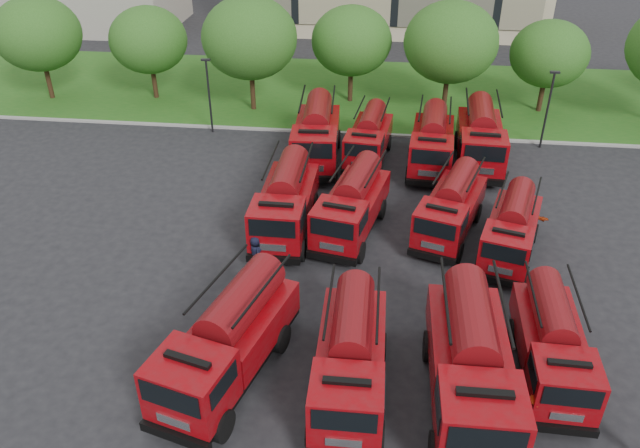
# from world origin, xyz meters

# --- Properties ---
(ground) EXTENTS (140.00, 140.00, 0.00)m
(ground) POSITION_xyz_m (0.00, 0.00, 0.00)
(ground) COLOR black
(ground) RESTS_ON ground
(lawn) EXTENTS (70.00, 16.00, 0.12)m
(lawn) POSITION_xyz_m (0.00, 26.00, 0.06)
(lawn) COLOR #1B5416
(lawn) RESTS_ON ground
(curb) EXTENTS (70.00, 0.30, 0.14)m
(curb) POSITION_xyz_m (0.00, 17.90, 0.07)
(curb) COLOR gray
(curb) RESTS_ON ground
(tree_0) EXTENTS (6.30, 6.30, 7.70)m
(tree_0) POSITION_xyz_m (-24.00, 22.00, 5.02)
(tree_0) COLOR #382314
(tree_0) RESTS_ON ground
(tree_1) EXTENTS (5.71, 5.71, 6.98)m
(tree_1) POSITION_xyz_m (-16.00, 23.00, 4.55)
(tree_1) COLOR #382314
(tree_1) RESTS_ON ground
(tree_2) EXTENTS (6.72, 6.72, 8.22)m
(tree_2) POSITION_xyz_m (-8.00, 21.50, 5.35)
(tree_2) COLOR #382314
(tree_2) RESTS_ON ground
(tree_3) EXTENTS (5.88, 5.88, 7.19)m
(tree_3) POSITION_xyz_m (-1.00, 24.00, 4.68)
(tree_3) COLOR #382314
(tree_3) RESTS_ON ground
(tree_4) EXTENTS (6.55, 6.55, 8.01)m
(tree_4) POSITION_xyz_m (6.00, 22.50, 5.22)
(tree_4) COLOR #382314
(tree_4) RESTS_ON ground
(tree_5) EXTENTS (5.46, 5.46, 6.68)m
(tree_5) POSITION_xyz_m (13.00, 23.50, 4.35)
(tree_5) COLOR #382314
(tree_5) RESTS_ON ground
(lamp_post_0) EXTENTS (0.60, 0.25, 5.11)m
(lamp_post_0) POSITION_xyz_m (-10.00, 17.20, 2.90)
(lamp_post_0) COLOR black
(lamp_post_0) RESTS_ON ground
(lamp_post_1) EXTENTS (0.60, 0.25, 5.11)m
(lamp_post_1) POSITION_xyz_m (12.00, 17.20, 2.90)
(lamp_post_1) COLOR black
(lamp_post_1) RESTS_ON ground
(fire_truck_0) EXTENTS (4.48, 7.90, 3.41)m
(fire_truck_0) POSITION_xyz_m (-3.38, -4.97, 1.72)
(fire_truck_0) COLOR black
(fire_truck_0) RESTS_ON ground
(fire_truck_1) EXTENTS (2.64, 7.01, 3.17)m
(fire_truck_1) POSITION_xyz_m (1.13, -5.21, 1.60)
(fire_truck_1) COLOR black
(fire_truck_1) RESTS_ON ground
(fire_truck_2) EXTENTS (2.96, 7.86, 3.56)m
(fire_truck_2) POSITION_xyz_m (5.33, -5.24, 1.79)
(fire_truck_2) COLOR black
(fire_truck_2) RESTS_ON ground
(fire_truck_3) EXTENTS (2.50, 6.49, 2.93)m
(fire_truck_3) POSITION_xyz_m (8.47, -3.55, 1.47)
(fire_truck_3) COLOR black
(fire_truck_3) RESTS_ON ground
(fire_truck_4) EXTENTS (2.76, 7.35, 3.33)m
(fire_truck_4) POSITION_xyz_m (-2.93, 5.40, 1.68)
(fire_truck_4) COLOR black
(fire_truck_4) RESTS_ON ground
(fire_truck_5) EXTENTS (3.78, 7.33, 3.18)m
(fire_truck_5) POSITION_xyz_m (0.43, 5.60, 1.60)
(fire_truck_5) COLOR black
(fire_truck_5) RESTS_ON ground
(fire_truck_6) EXTENTS (4.19, 7.00, 3.02)m
(fire_truck_6) POSITION_xyz_m (5.38, 6.04, 1.52)
(fire_truck_6) COLOR black
(fire_truck_6) RESTS_ON ground
(fire_truck_7) EXTENTS (3.82, 6.68, 2.89)m
(fire_truck_7) POSITION_xyz_m (8.14, 4.40, 1.45)
(fire_truck_7) COLOR black
(fire_truck_7) RESTS_ON ground
(fire_truck_8) EXTENTS (3.19, 7.86, 3.51)m
(fire_truck_8) POSITION_xyz_m (-2.35, 13.68, 1.77)
(fire_truck_8) COLOR black
(fire_truck_8) RESTS_ON ground
(fire_truck_9) EXTENTS (2.93, 6.68, 2.95)m
(fire_truck_9) POSITION_xyz_m (0.87, 14.21, 1.48)
(fire_truck_9) COLOR black
(fire_truck_9) RESTS_ON ground
(fire_truck_10) EXTENTS (3.06, 7.29, 3.24)m
(fire_truck_10) POSITION_xyz_m (4.72, 13.67, 1.63)
(fire_truck_10) COLOR black
(fire_truck_10) RESTS_ON ground
(fire_truck_11) EXTENTS (3.13, 7.75, 3.47)m
(fire_truck_11) POSITION_xyz_m (7.65, 14.42, 1.74)
(fire_truck_11) COLOR black
(fire_truck_11) RESTS_ON ground
(firefighter_1) EXTENTS (0.80, 0.46, 1.61)m
(firefighter_1) POSITION_xyz_m (4.65, -6.62, 0.00)
(firefighter_1) COLOR black
(firefighter_1) RESTS_ON ground
(firefighter_3) EXTENTS (1.18, 0.96, 1.62)m
(firefighter_3) POSITION_xyz_m (7.48, -6.37, 0.00)
(firefighter_3) COLOR #9C2C0C
(firefighter_3) RESTS_ON ground
(firefighter_4) EXTENTS (0.91, 1.02, 1.74)m
(firefighter_4) POSITION_xyz_m (-3.80, 1.86, 0.00)
(firefighter_4) COLOR black
(firefighter_4) RESTS_ON ground
(firefighter_5) EXTENTS (1.83, 1.15, 1.83)m
(firefighter_5) POSITION_xyz_m (9.45, 6.29, 0.00)
(firefighter_5) COLOR #9C2C0C
(firefighter_5) RESTS_ON ground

